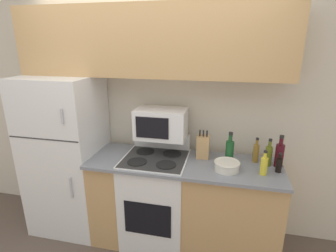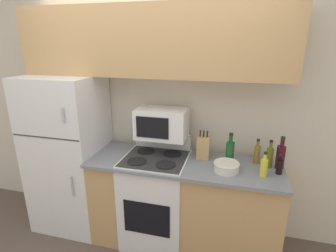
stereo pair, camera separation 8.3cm
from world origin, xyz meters
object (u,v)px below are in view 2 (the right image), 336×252
Objects in this scene: microwave at (162,123)px; bottle_soy_sauce at (280,166)px; bottle_olive_oil at (269,157)px; bottle_wine_red at (281,156)px; bowl at (226,167)px; stove at (156,198)px; bottle_wine_green at (230,152)px; knife_block at (203,147)px; refrigerator at (69,154)px; bottle_cooking_spray at (264,167)px; bottle_vinegar at (257,154)px.

microwave reaches higher than bottle_soy_sauce.
bottle_olive_oil is 0.87× the size of bottle_wine_red.
microwave reaches higher than bowl.
bottle_olive_oil is at bearing 4.91° from stove.
bottle_olive_oil is (-0.07, 0.11, 0.03)m from bottle_soy_sauce.
bottle_soy_sauce is at bearing -1.22° from stove.
bottle_soy_sauce is at bearing -13.31° from bottle_wine_green.
knife_block is at bearing 177.35° from bottle_wine_red.
bottle_olive_oil is at bearing -179.32° from bottle_wine_red.
bottle_wine_red is (2.14, 0.05, 0.20)m from refrigerator.
refrigerator is 7.72× the size of bottle_cooking_spray.
knife_block is (1.45, 0.09, 0.20)m from refrigerator.
bottle_cooking_spray is 0.92× the size of bottle_vinegar.
refrigerator reaches higher than bottle_vinegar.
refrigerator is 5.66× the size of bottle_wine_red.
refrigerator is 3.44× the size of microwave.
bottle_soy_sauce is at bearing -56.91° from bottle_olive_oil.
microwave reaches higher than bottle_cooking_spray.
knife_block is at bearing 15.39° from stove.
refrigerator is 5.66× the size of bottle_wine_green.
refrigerator reaches higher than bottle_soy_sauce.
bowl is 0.87× the size of bottle_olive_oil.
bottle_vinegar is at bearing 151.11° from bottle_olive_oil.
knife_block is at bearing 3.39° from refrigerator.
bottle_cooking_spray is 0.25m from bottle_wine_red.
bottle_soy_sauce is 0.69× the size of bottle_olive_oil.
bottle_cooking_spray is 1.22× the size of bottle_soy_sauce.
knife_block is 0.60m from bottle_olive_oil.
bottle_soy_sauce is at bearing -43.81° from bottle_vinegar.
bowl is (0.65, -0.22, -0.28)m from microwave.
microwave is (1.03, 0.09, 0.40)m from refrigerator.
stove is 1.19m from bottle_olive_oil.
bottle_soy_sauce is 0.60× the size of bottle_wine_red.
knife_block is 0.69m from bottle_wine_red.
refrigerator is 9.44× the size of bottle_soy_sauce.
microwave is 1.04m from bottle_olive_oil.
knife_block is at bearing 176.84° from bottle_olive_oil.
bottle_olive_oil is (2.05, 0.05, 0.18)m from refrigerator.
bottle_olive_oil reaches higher than bottle_soy_sauce.
bottle_wine_green is (0.02, 0.17, 0.07)m from bowl.
stove is 0.78m from microwave.
microwave is 0.94m from bottle_vinegar.
stove is 1.24m from bottle_soy_sauce.
knife_block is (0.42, -0.01, -0.21)m from microwave.
bottle_wine_green reaches higher than bowl.
bottle_olive_oil is (0.60, -0.03, -0.01)m from knife_block.
bottle_wine_red is (0.20, -0.06, 0.02)m from bottle_vinegar.
refrigerator is 5.91× the size of knife_block.
stove is 4.59× the size of bottle_vinegar.
bowl is at bearing 178.19° from bottle_cooking_spray.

